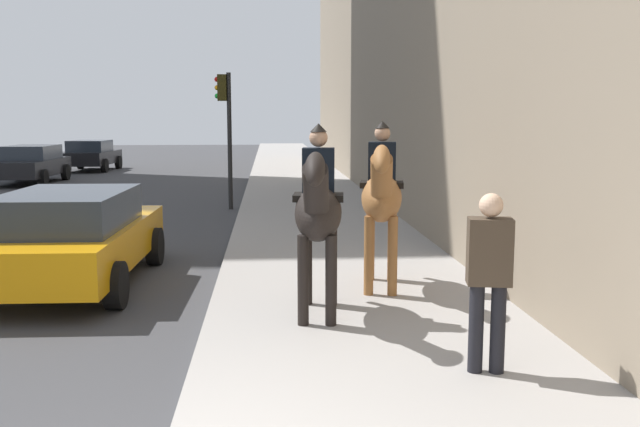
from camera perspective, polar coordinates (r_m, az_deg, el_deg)
name	(u,v)px	position (r m, az deg, el deg)	size (l,w,h in m)	color
mounted_horse_near	(318,210)	(8.16, -0.16, 0.28)	(2.15, 0.72, 2.32)	black
mounted_horse_far	(382,196)	(9.54, 5.12, 1.49)	(2.14, 0.80, 2.34)	brown
pedestrian_greeting	(489,271)	(6.58, 13.81, -4.64)	(0.33, 0.44, 1.70)	black
car_near_lane	(31,163)	(28.54, -22.84, 3.84)	(4.42, 2.05, 1.44)	black
car_mid_lane	(91,155)	(34.28, -18.42, 4.64)	(3.98, 2.22, 1.44)	black
car_far_lane	(72,236)	(10.85, -19.83, -1.75)	(4.49, 2.16, 1.44)	orange
traffic_light_near_curb	(226,118)	(18.90, -7.80, 7.83)	(0.20, 0.44, 3.69)	black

